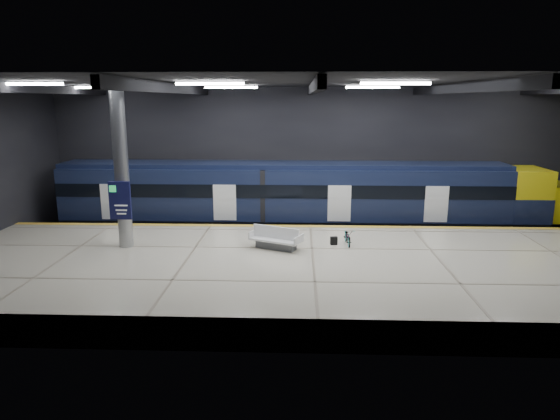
{
  "coord_description": "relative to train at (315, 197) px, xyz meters",
  "views": [
    {
      "loc": [
        -0.58,
        -21.4,
        7.3
      ],
      "look_at": [
        -1.47,
        1.5,
        2.2
      ],
      "focal_mm": 32.0,
      "sensor_mm": 36.0,
      "label": 1
    }
  ],
  "objects": [
    {
      "name": "train",
      "position": [
        0.0,
        0.0,
        0.0
      ],
      "size": [
        29.4,
        2.84,
        3.79
      ],
      "color": "black",
      "rests_on": "ground"
    },
    {
      "name": "ground",
      "position": [
        -0.32,
        -5.5,
        -2.06
      ],
      "size": [
        30.0,
        30.0,
        0.0
      ],
      "primitive_type": "plane",
      "color": "black",
      "rests_on": "ground"
    },
    {
      "name": "room_shell",
      "position": [
        -0.32,
        -5.49,
        3.66
      ],
      "size": [
        30.1,
        16.1,
        8.05
      ],
      "color": "black",
      "rests_on": "ground"
    },
    {
      "name": "platform",
      "position": [
        -0.32,
        -8.0,
        -1.51
      ],
      "size": [
        30.0,
        11.0,
        1.1
      ],
      "primitive_type": "cube",
      "color": "beige",
      "rests_on": "ground"
    },
    {
      "name": "pannier_bag",
      "position": [
        0.64,
        -5.91,
        -0.78
      ],
      "size": [
        0.32,
        0.22,
        0.35
      ],
      "primitive_type": "cube",
      "rotation": [
        0.0,
        0.0,
        0.16
      ],
      "color": "black",
      "rests_on": "platform"
    },
    {
      "name": "bench",
      "position": [
        -1.86,
        -6.62,
        -0.62
      ],
      "size": [
        2.37,
        1.73,
        0.97
      ],
      "rotation": [
        0.0,
        0.0,
        -0.43
      ],
      "color": "#595B60",
      "rests_on": "platform"
    },
    {
      "name": "rails",
      "position": [
        -0.32,
        0.0,
        -1.98
      ],
      "size": [
        30.0,
        1.52,
        0.16
      ],
      "color": "gray",
      "rests_on": "ground"
    },
    {
      "name": "info_column",
      "position": [
        -8.32,
        -6.52,
        2.4
      ],
      "size": [
        0.9,
        0.78,
        6.9
      ],
      "color": "#9EA0A5",
      "rests_on": "platform"
    },
    {
      "name": "bicycle",
      "position": [
        1.24,
        -5.91,
        -0.6
      ],
      "size": [
        0.56,
        1.41,
        0.73
      ],
      "primitive_type": "imported",
      "rotation": [
        0.0,
        0.0,
        0.06
      ],
      "color": "#99999E",
      "rests_on": "platform"
    },
    {
      "name": "safety_strip",
      "position": [
        -0.32,
        -2.75,
        -0.95
      ],
      "size": [
        30.0,
        0.4,
        0.01
      ],
      "primitive_type": "cube",
      "color": "gold",
      "rests_on": "platform"
    }
  ]
}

